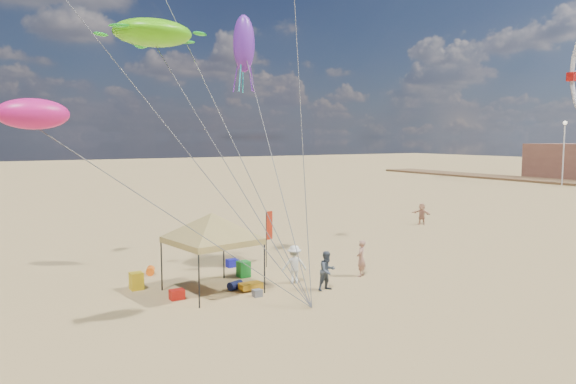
% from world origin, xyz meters
% --- Properties ---
extents(ground, '(280.00, 280.00, 0.00)m').
position_xyz_m(ground, '(0.00, 0.00, 0.00)').
color(ground, tan).
rests_on(ground, ground).
extents(canopy_tent, '(5.92, 5.92, 3.69)m').
position_xyz_m(canopy_tent, '(-2.69, 4.37, 3.07)').
color(canopy_tent, black).
rests_on(canopy_tent, ground).
extents(feather_flag, '(0.41, 0.13, 2.72)m').
position_xyz_m(feather_flag, '(1.27, 6.93, 1.83)').
color(feather_flag, black).
rests_on(feather_flag, ground).
extents(cooler_red, '(0.54, 0.38, 0.38)m').
position_xyz_m(cooler_red, '(-4.28, 4.12, 0.19)').
color(cooler_red, red).
rests_on(cooler_red, ground).
extents(cooler_blue, '(0.54, 0.38, 0.38)m').
position_xyz_m(cooler_blue, '(-0.26, 7.75, 0.19)').
color(cooler_blue, '#13159F').
rests_on(cooler_blue, ground).
extents(bag_navy, '(0.69, 0.54, 0.36)m').
position_xyz_m(bag_navy, '(-1.80, 4.17, 0.18)').
color(bag_navy, '#0D133C').
rests_on(bag_navy, ground).
extents(bag_orange, '(0.54, 0.69, 0.36)m').
position_xyz_m(bag_orange, '(-4.04, 8.33, 0.18)').
color(bag_orange, '#FE600E').
rests_on(bag_orange, ground).
extents(chair_green, '(0.50, 0.50, 0.70)m').
position_xyz_m(chair_green, '(-0.61, 5.83, 0.35)').
color(chair_green, '#167922').
rests_on(chair_green, ground).
extents(chair_yellow, '(0.50, 0.50, 0.70)m').
position_xyz_m(chair_yellow, '(-5.23, 6.28, 0.35)').
color(chair_yellow, yellow).
rests_on(chair_yellow, ground).
extents(crate_grey, '(0.34, 0.30, 0.28)m').
position_xyz_m(crate_grey, '(-1.48, 2.86, 0.14)').
color(crate_grey, slate).
rests_on(crate_grey, ground).
extents(beach_cart, '(0.90, 0.50, 0.24)m').
position_xyz_m(beach_cart, '(-1.33, 3.72, 0.20)').
color(beach_cart, '#C68816').
rests_on(beach_cart, ground).
extents(person_near_a, '(0.71, 0.65, 1.62)m').
position_xyz_m(person_near_a, '(3.92, 3.23, 0.81)').
color(person_near_a, tan).
rests_on(person_near_a, ground).
extents(person_near_b, '(0.84, 0.68, 1.61)m').
position_xyz_m(person_near_b, '(1.36, 2.18, 0.80)').
color(person_near_b, '#3D4753').
rests_on(person_near_b, ground).
extents(person_near_c, '(1.20, 0.93, 1.64)m').
position_xyz_m(person_near_c, '(0.74, 3.72, 0.82)').
color(person_near_c, white).
rests_on(person_near_c, ground).
extents(person_far_c, '(0.92, 1.48, 1.52)m').
position_xyz_m(person_far_c, '(16.60, 12.28, 0.76)').
color(person_far_c, tan).
rests_on(person_far_c, ground).
extents(lamp_north, '(0.50, 0.50, 8.25)m').
position_xyz_m(lamp_north, '(55.00, 26.00, 5.52)').
color(lamp_north, silver).
rests_on(lamp_north, ground).
extents(turtle_kite, '(3.38, 2.81, 1.05)m').
position_xyz_m(turtle_kite, '(-4.25, 6.43, 10.32)').
color(turtle_kite, '#55D40B').
rests_on(turtle_kite, ground).
extents(fish_kite, '(2.15, 1.46, 0.87)m').
position_xyz_m(fish_kite, '(-9.25, 1.50, 6.82)').
color(fish_kite, '#DB1874').
rests_on(fish_kite, ground).
extents(squid_kite, '(1.15, 1.15, 2.61)m').
position_xyz_m(squid_kite, '(0.37, 7.59, 10.47)').
color(squid_kite, purple).
rests_on(squid_kite, ground).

